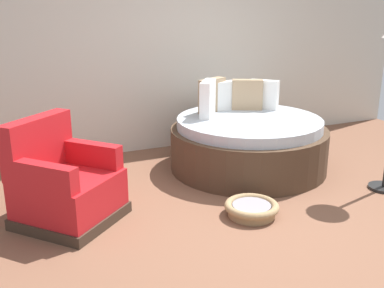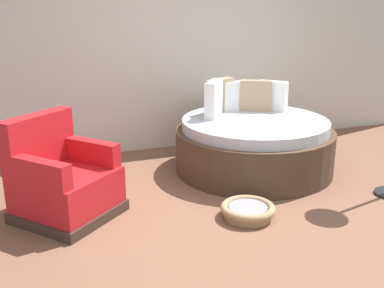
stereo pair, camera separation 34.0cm
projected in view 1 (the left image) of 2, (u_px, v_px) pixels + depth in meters
name	position (u px, v px, depth m)	size (l,w,h in m)	color
ground_plane	(248.00, 222.00, 4.17)	(8.00, 8.00, 0.02)	brown
back_wall	(154.00, 37.00, 5.89)	(8.00, 0.12, 2.96)	beige
round_daybed	(248.00, 142.00, 5.44)	(1.85, 1.85, 1.04)	#473323
red_armchair	(64.00, 186.00, 4.11)	(1.13, 1.13, 0.94)	#38281E
pet_basket	(252.00, 208.00, 4.26)	(0.51, 0.51, 0.13)	#9E7F56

